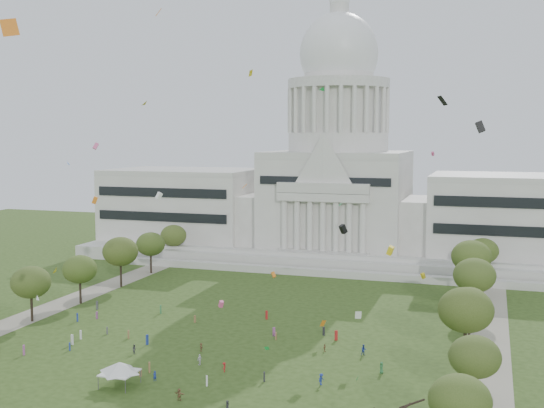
{
  "coord_description": "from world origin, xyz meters",
  "views": [
    {
      "loc": [
        47.89,
        -102.29,
        39.82
      ],
      "look_at": [
        0.0,
        45.0,
        24.0
      ],
      "focal_mm": 45.0,
      "sensor_mm": 36.0,
      "label": 1
    }
  ],
  "objects": [
    {
      "name": "person_11",
      "position": [
        4.04,
        -12.58,
        0.92
      ],
      "size": [
        1.77,
        0.85,
        1.85
      ],
      "primitive_type": "imported",
      "rotation": [
        0.0,
        0.0,
        3.04
      ],
      "color": "olive",
      "rests_on": "ground"
    },
    {
      "name": "person_3",
      "position": [
        5.84,
        0.94,
        0.83
      ],
      "size": [
        0.57,
        1.09,
        1.66
      ],
      "primitive_type": "imported",
      "rotation": [
        0.0,
        0.0,
        4.73
      ],
      "color": "#B21E1E",
      "rests_on": "ground"
    },
    {
      "name": "person_7",
      "position": [
        -3.29,
        -6.43,
        0.84
      ],
      "size": [
        0.71,
        0.76,
        1.68
      ],
      "primitive_type": "imported",
      "rotation": [
        0.0,
        0.0,
        4.12
      ],
      "color": "navy",
      "rests_on": "ground"
    },
    {
      "name": "path_left",
      "position": [
        -48.0,
        30.0,
        0.02
      ],
      "size": [
        8.0,
        160.0,
        0.04
      ],
      "primitive_type": "cube",
      "color": "gray",
      "rests_on": "ground"
    },
    {
      "name": "person_8",
      "position": [
        -13.37,
        4.8,
        0.87
      ],
      "size": [
        0.98,
        0.8,
        1.74
      ],
      "primitive_type": "imported",
      "rotation": [
        0.0,
        0.0,
        2.76
      ],
      "color": "#4C4C51",
      "rests_on": "ground"
    },
    {
      "name": "row_tree_l_6",
      "position": [
        -46.87,
        89.14,
        8.27
      ],
      "size": [
        8.19,
        8.19,
        11.64
      ],
      "color": "black",
      "rests_on": "ground"
    },
    {
      "name": "row_tree_l_2",
      "position": [
        -45.04,
        17.3,
        8.51
      ],
      "size": [
        8.42,
        8.42,
        11.97
      ],
      "color": "black",
      "rests_on": "ground"
    },
    {
      "name": "row_tree_r_6",
      "position": [
        45.96,
        88.13,
        8.51
      ],
      "size": [
        8.42,
        8.42,
        11.97
      ],
      "color": "black",
      "rests_on": "ground"
    },
    {
      "name": "row_tree_l_3",
      "position": [
        -44.09,
        33.92,
        8.21
      ],
      "size": [
        8.12,
        8.12,
        11.55
      ],
      "color": "black",
      "rests_on": "ground"
    },
    {
      "name": "distant_crowd",
      "position": [
        -13.35,
        14.53,
        0.88
      ],
      "size": [
        57.61,
        40.78,
        1.95
      ],
      "color": "olive",
      "rests_on": "ground"
    },
    {
      "name": "person_4",
      "position": [
        0.49,
        2.93,
        0.96
      ],
      "size": [
        0.98,
        1.27,
        1.92
      ],
      "primitive_type": "imported",
      "rotation": [
        0.0,
        0.0,
        4.35
      ],
      "color": "silver",
      "rests_on": "ground"
    },
    {
      "name": "person_9",
      "position": [
        22.83,
        0.23,
        0.93
      ],
      "size": [
        1.01,
        1.35,
        1.86
      ],
      "primitive_type": "imported",
      "rotation": [
        0.0,
        0.0,
        1.2
      ],
      "color": "navy",
      "rests_on": "ground"
    },
    {
      "name": "ground",
      "position": [
        0.0,
        0.0,
        0.0
      ],
      "size": [
        400.0,
        400.0,
        0.0
      ],
      "primitive_type": "plane",
      "color": "#2C4315",
      "rests_on": "ground"
    },
    {
      "name": "row_tree_r_4",
      "position": [
        44.76,
        50.04,
        9.29
      ],
      "size": [
        9.19,
        9.19,
        13.06
      ],
      "color": "black",
      "rests_on": "ground"
    },
    {
      "name": "row_tree_r_2",
      "position": [
        44.17,
        17.44,
        9.66
      ],
      "size": [
        9.55,
        9.55,
        13.58
      ],
      "color": "black",
      "rests_on": "ground"
    },
    {
      "name": "person_2",
      "position": [
        26.62,
        16.89,
        0.99
      ],
      "size": [
        1.13,
        0.99,
        1.98
      ],
      "primitive_type": "imported",
      "rotation": [
        0.0,
        0.0,
        0.52
      ],
      "color": "navy",
      "rests_on": "ground"
    },
    {
      "name": "kite_swarm",
      "position": [
        -1.26,
        5.43,
        29.03
      ],
      "size": [
        96.5,
        105.91,
        64.18
      ],
      "color": "#E54C8C",
      "rests_on": "ground"
    },
    {
      "name": "person_0",
      "position": [
        31.15,
        8.55,
        0.98
      ],
      "size": [
        0.92,
        1.12,
        1.96
      ],
      "primitive_type": "imported",
      "rotation": [
        0.0,
        0.0,
        5.08
      ],
      "color": "#33723F",
      "rests_on": "ground"
    },
    {
      "name": "capitol",
      "position": [
        0.0,
        113.59,
        22.3
      ],
      "size": [
        160.0,
        64.5,
        91.3
      ],
      "color": "#B8B5AC",
      "rests_on": "ground"
    },
    {
      "name": "path_right",
      "position": [
        48.0,
        30.0,
        0.02
      ],
      "size": [
        8.0,
        160.0,
        0.04
      ],
      "primitive_type": "cube",
      "color": "gray",
      "rests_on": "ground"
    },
    {
      "name": "row_tree_r_3",
      "position": [
        44.4,
        34.48,
        7.08
      ],
      "size": [
        7.01,
        7.01,
        9.98
      ],
      "color": "black",
      "rests_on": "ground"
    },
    {
      "name": "row_tree_l_4",
      "position": [
        -44.08,
        52.42,
        9.39
      ],
      "size": [
        9.29,
        9.29,
        13.21
      ],
      "color": "black",
      "rests_on": "ground"
    },
    {
      "name": "person_6",
      "position": [
        12.35,
        -13.9,
        0.76
      ],
      "size": [
        0.82,
        0.89,
        1.52
      ],
      "primitive_type": "imported",
      "rotation": [
        0.0,
        0.0,
        2.16
      ],
      "color": "#26262B",
      "rests_on": "ground"
    },
    {
      "name": "row_tree_r_5",
      "position": [
        43.49,
        70.19,
        9.93
      ],
      "size": [
        9.82,
        9.82,
        13.96
      ],
      "color": "black",
      "rests_on": "ground"
    },
    {
      "name": "event_tent",
      "position": [
        -7.49,
        -10.22,
        3.13
      ],
      "size": [
        7.22,
        7.22,
        4.04
      ],
      "color": "#4C4C4C",
      "rests_on": "ground"
    },
    {
      "name": "person_10",
      "position": [
        19.41,
        16.68,
        0.71
      ],
      "size": [
        0.67,
        0.93,
        1.43
      ],
      "primitive_type": "imported",
      "rotation": [
        0.0,
        0.0,
        1.29
      ],
      "color": "olive",
      "rests_on": "ground"
    },
    {
      "name": "row_tree_l_5",
      "position": [
        -45.22,
        71.01,
        8.42
      ],
      "size": [
        8.33,
        8.33,
        11.85
      ],
      "color": "black",
      "rests_on": "ground"
    },
    {
      "name": "row_tree_r_0",
      "position": [
        44.94,
        -19.59,
        7.75
      ],
      "size": [
        7.67,
        7.67,
        10.91
      ],
      "color": "black",
      "rests_on": "ground"
    },
    {
      "name": "row_tree_r_1",
      "position": [
        46.22,
        -1.75,
        7.66
      ],
      "size": [
        7.58,
        7.58,
        10.78
      ],
      "color": "black",
      "rests_on": "ground"
    },
    {
      "name": "person_5",
      "position": [
        -2.35,
        9.92,
        0.78
      ],
      "size": [
        1.24,
        1.54,
        1.57
      ],
      "primitive_type": "imported",
      "rotation": [
        0.0,
        0.0,
        2.11
      ],
      "color": "olive",
      "rests_on": "ground"
    }
  ]
}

